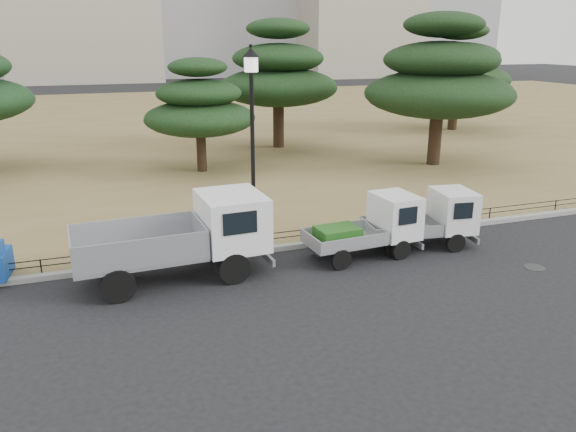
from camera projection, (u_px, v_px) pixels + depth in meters
name	position (u px, v px, depth m)	size (l,w,h in m)	color
ground	(312.00, 282.00, 15.37)	(220.00, 220.00, 0.00)	black
lawn	(164.00, 125.00, 42.88)	(120.00, 56.00, 0.15)	olive
curb	(282.00, 247.00, 17.69)	(120.00, 0.25, 0.16)	gray
truck_large	(184.00, 234.00, 15.34)	(5.26, 2.32, 2.25)	black
truck_kei_front	(371.00, 227.00, 17.03)	(3.55, 1.71, 1.83)	black
truck_kei_rear	(427.00, 219.00, 17.78)	(3.59, 1.90, 1.79)	black
street_lamp	(252.00, 116.00, 16.46)	(0.53, 0.53, 5.97)	black
pipe_fence	(280.00, 235.00, 17.71)	(38.00, 0.04, 0.40)	black
manhole	(534.00, 267.00, 16.34)	(0.60, 0.60, 0.01)	#2D2D30
pine_center_left	(199.00, 107.00, 26.69)	(5.31, 5.31, 5.40)	black
pine_center_right	(278.00, 74.00, 32.44)	(6.93, 6.93, 7.35)	black
pine_east_near	(440.00, 79.00, 27.82)	(7.42, 7.42, 7.49)	black
pine_east_far	(457.00, 68.00, 38.97)	(7.32, 7.32, 7.35)	black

